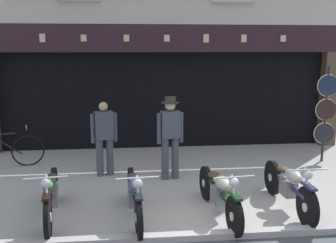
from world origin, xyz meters
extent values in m
cube|color=#9F9B96|center=(0.00, 5.00, -0.04)|extent=(21.61, 10.00, 0.08)
cube|color=#A39B9B|center=(0.00, 0.08, 0.01)|extent=(21.61, 0.16, 0.18)
cube|color=black|center=(0.00, 7.30, 1.30)|extent=(8.84, 4.00, 2.60)
cube|color=#4C3D2D|center=(4.58, 5.18, 1.30)|extent=(0.44, 0.36, 2.60)
cube|color=#23282D|center=(0.00, 5.55, 1.43)|extent=(8.46, 0.03, 2.18)
cube|color=black|center=(0.00, 5.12, 2.95)|extent=(9.61, 0.24, 0.70)
cube|color=#C6B789|center=(-3.08, 4.99, 2.95)|extent=(0.14, 0.03, 0.21)
cube|color=#C6B789|center=(-2.08, 4.99, 2.95)|extent=(0.14, 0.03, 0.17)
cube|color=#C6B789|center=(-1.01, 4.99, 2.95)|extent=(0.14, 0.03, 0.17)
cube|color=#C6B789|center=(0.02, 4.99, 2.95)|extent=(0.14, 0.03, 0.17)
cube|color=#C6B789|center=(1.04, 4.99, 2.95)|extent=(0.14, 0.03, 0.21)
cube|color=#C6B789|center=(2.03, 4.99, 2.95)|extent=(0.14, 0.03, 0.19)
cube|color=#C6B789|center=(3.09, 4.99, 2.95)|extent=(0.14, 0.03, 0.17)
cube|color=#B7AEA1|center=(1.70, 4.95, 3.88)|extent=(1.10, 0.12, 0.10)
cylinder|color=black|center=(-2.16, 0.34, 0.32)|extent=(0.14, 0.64, 0.63)
cylinder|color=silver|center=(-2.16, 0.34, 0.32)|extent=(0.12, 0.15, 0.14)
cylinder|color=black|center=(-2.32, 1.67, 0.32)|extent=(0.15, 0.64, 0.63)
cylinder|color=silver|center=(-2.32, 1.67, 0.32)|extent=(0.13, 0.15, 0.14)
cube|color=black|center=(-2.24, 1.00, 0.44)|extent=(0.21, 1.24, 0.07)
cube|color=slate|center=(-2.24, 1.00, 0.37)|extent=(0.24, 0.34, 0.26)
ellipsoid|color=#285230|center=(-2.22, 0.84, 0.64)|extent=(0.27, 0.48, 0.20)
ellipsoid|color=#38281E|center=(-2.27, 1.24, 0.62)|extent=(0.23, 0.32, 0.10)
cube|color=black|center=(-2.16, 0.34, 0.65)|extent=(0.14, 0.37, 0.04)
sphere|color=silver|center=(-2.17, 0.39, 0.82)|extent=(0.15, 0.15, 0.15)
cylinder|color=silver|center=(-2.17, 0.39, 0.90)|extent=(0.62, 0.09, 0.02)
cylinder|color=silver|center=(-2.17, 0.37, 0.61)|extent=(0.06, 0.25, 0.62)
cylinder|color=black|center=(-0.86, 0.18, 0.32)|extent=(0.12, 0.65, 0.64)
cylinder|color=silver|center=(-0.86, 0.18, 0.32)|extent=(0.11, 0.15, 0.14)
cylinder|color=black|center=(-0.96, 1.50, 0.32)|extent=(0.13, 0.65, 0.64)
cylinder|color=silver|center=(-0.96, 1.50, 0.32)|extent=(0.12, 0.15, 0.14)
cube|color=black|center=(-0.91, 0.84, 0.44)|extent=(0.16, 1.22, 0.07)
cube|color=slate|center=(-0.91, 0.84, 0.37)|extent=(0.22, 0.33, 0.26)
ellipsoid|color=navy|center=(-0.90, 0.68, 0.64)|extent=(0.25, 0.48, 0.20)
ellipsoid|color=#38281E|center=(-0.93, 1.08, 0.62)|extent=(0.22, 0.31, 0.10)
cube|color=black|center=(-0.86, 0.18, 0.66)|extent=(0.13, 0.37, 0.04)
sphere|color=silver|center=(-0.87, 0.24, 0.82)|extent=(0.15, 0.15, 0.15)
cylinder|color=silver|center=(-0.87, 0.24, 0.90)|extent=(0.62, 0.07, 0.02)
cylinder|color=silver|center=(-0.87, 0.22, 0.61)|extent=(0.06, 0.28, 0.60)
cylinder|color=black|center=(0.53, 0.13, 0.30)|extent=(0.13, 0.61, 0.61)
cylinder|color=silver|center=(0.53, 0.13, 0.30)|extent=(0.11, 0.14, 0.13)
cylinder|color=black|center=(0.39, 1.55, 0.30)|extent=(0.14, 0.61, 0.61)
cylinder|color=silver|center=(0.39, 1.55, 0.30)|extent=(0.12, 0.14, 0.13)
cube|color=#163A1D|center=(0.46, 0.84, 0.42)|extent=(0.19, 1.31, 0.07)
cube|color=slate|center=(0.46, 0.84, 0.35)|extent=(0.23, 0.34, 0.26)
ellipsoid|color=#A7A186|center=(0.48, 0.67, 0.62)|extent=(0.26, 0.48, 0.20)
ellipsoid|color=#38281E|center=(0.44, 1.09, 0.60)|extent=(0.23, 0.32, 0.10)
cube|color=#163A1D|center=(0.53, 0.13, 0.63)|extent=(0.13, 0.37, 0.04)
sphere|color=silver|center=(0.52, 0.19, 0.80)|extent=(0.15, 0.15, 0.15)
cylinder|color=silver|center=(0.52, 0.19, 0.88)|extent=(0.62, 0.08, 0.02)
cylinder|color=silver|center=(0.52, 0.17, 0.59)|extent=(0.06, 0.29, 0.60)
cylinder|color=black|center=(1.72, 0.30, 0.32)|extent=(0.08, 0.64, 0.64)
cylinder|color=silver|center=(1.72, 0.30, 0.32)|extent=(0.10, 0.14, 0.14)
cylinder|color=black|center=(1.69, 1.67, 0.32)|extent=(0.09, 0.64, 0.64)
cylinder|color=silver|center=(1.69, 1.67, 0.32)|extent=(0.11, 0.14, 0.14)
cube|color=#29284A|center=(1.70, 0.98, 0.44)|extent=(0.10, 1.26, 0.07)
cube|color=slate|center=(1.70, 0.98, 0.37)|extent=(0.21, 0.32, 0.26)
ellipsoid|color=#A29D8B|center=(1.70, 0.82, 0.64)|extent=(0.23, 0.46, 0.20)
ellipsoid|color=#38281E|center=(1.70, 1.23, 0.62)|extent=(0.21, 0.30, 0.10)
cube|color=#29284A|center=(1.72, 0.30, 0.66)|extent=(0.11, 0.36, 0.04)
sphere|color=silver|center=(1.71, 0.36, 0.82)|extent=(0.15, 0.15, 0.15)
cylinder|color=silver|center=(1.71, 0.36, 0.90)|extent=(0.62, 0.04, 0.02)
cylinder|color=silver|center=(1.71, 0.34, 0.61)|extent=(0.04, 0.27, 0.61)
cylinder|color=#3D424C|center=(-1.41, 3.09, 0.41)|extent=(0.15, 0.15, 0.82)
cylinder|color=#3D424C|center=(-1.62, 3.04, 0.41)|extent=(0.15, 0.15, 0.82)
cube|color=#3D424C|center=(-1.51, 3.07, 1.10)|extent=(0.42, 0.30, 0.59)
cube|color=silver|center=(-1.54, 3.18, 1.17)|extent=(0.14, 0.05, 0.33)
cube|color=#47234C|center=(-1.54, 3.19, 1.16)|extent=(0.05, 0.02, 0.31)
cylinder|color=#3D424C|center=(-1.28, 3.12, 1.05)|extent=(0.09, 0.09, 0.62)
cylinder|color=#3D424C|center=(-1.74, 3.01, 1.05)|extent=(0.09, 0.09, 0.62)
sphere|color=tan|center=(-1.51, 3.07, 1.50)|extent=(0.19, 0.19, 0.19)
cylinder|color=#3D424C|center=(-0.03, 2.72, 0.45)|extent=(0.15, 0.15, 0.91)
cylinder|color=#3D424C|center=(-0.25, 2.68, 0.45)|extent=(0.15, 0.15, 0.91)
cube|color=#3D424C|center=(-0.14, 2.70, 1.17)|extent=(0.41, 0.28, 0.56)
cube|color=silver|center=(-0.16, 2.81, 1.23)|extent=(0.14, 0.04, 0.31)
cube|color=black|center=(-0.16, 2.82, 1.22)|extent=(0.05, 0.02, 0.29)
cylinder|color=#3D424C|center=(0.09, 2.74, 1.09)|extent=(0.09, 0.09, 0.63)
cylinder|color=#3D424C|center=(-0.37, 2.66, 1.09)|extent=(0.09, 0.09, 0.63)
sphere|color=tan|center=(-0.14, 2.70, 1.56)|extent=(0.21, 0.21, 0.21)
cylinder|color=#332D28|center=(-0.14, 2.70, 1.62)|extent=(0.36, 0.36, 0.01)
cylinder|color=#332D28|center=(-0.14, 2.70, 1.68)|extent=(0.22, 0.22, 0.12)
cylinder|color=#232328|center=(3.68, 3.60, 1.15)|extent=(0.06, 0.06, 2.29)
cylinder|color=#192338|center=(3.68, 3.58, 1.84)|extent=(0.49, 0.03, 0.49)
torus|color=beige|center=(3.68, 3.60, 1.84)|extent=(0.52, 0.04, 0.52)
cylinder|color=black|center=(3.68, 3.58, 1.27)|extent=(0.49, 0.03, 0.49)
torus|color=beige|center=(3.68, 3.60, 1.27)|extent=(0.52, 0.04, 0.52)
cylinder|color=black|center=(3.68, 3.58, 0.70)|extent=(0.49, 0.03, 0.49)
torus|color=beige|center=(3.68, 3.60, 0.70)|extent=(0.52, 0.04, 0.52)
cube|color=silver|center=(-1.64, 5.40, 1.73)|extent=(0.78, 0.02, 0.88)
cube|color=#511E19|center=(-1.64, 5.39, 2.07)|extent=(0.78, 0.01, 0.20)
cube|color=silver|center=(-2.69, 5.40, 1.78)|extent=(0.66, 0.02, 0.91)
cube|color=#511E19|center=(-2.69, 5.39, 2.14)|extent=(0.66, 0.01, 0.20)
torus|color=black|center=(-3.35, 3.96, 0.35)|extent=(0.72, 0.23, 0.74)
cylinder|color=black|center=(-3.77, 3.84, 0.53)|extent=(0.61, 0.19, 0.51)
cylinder|color=black|center=(-3.88, 3.81, 0.79)|extent=(0.59, 0.19, 0.03)
cylinder|color=silver|center=(-3.35, 3.96, 0.91)|extent=(0.15, 0.49, 0.02)
camera|label=1|loc=(-0.96, -4.94, 2.73)|focal=40.84mm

